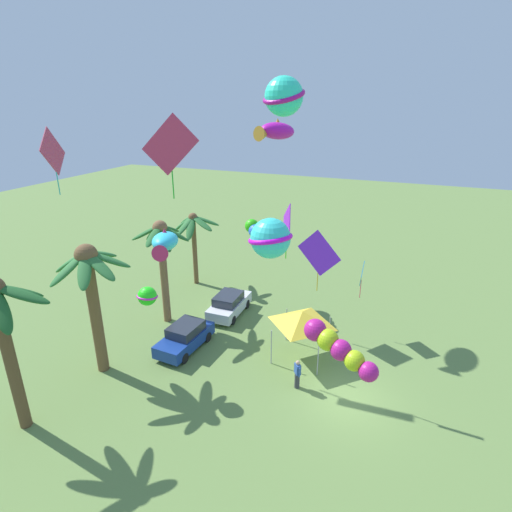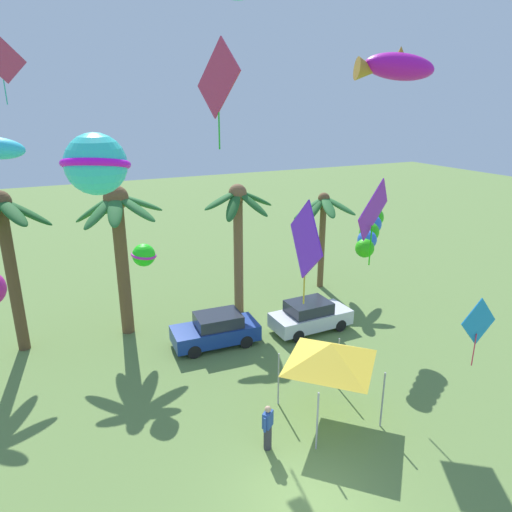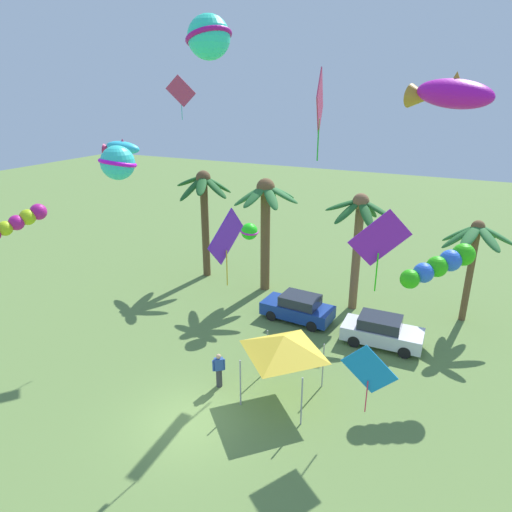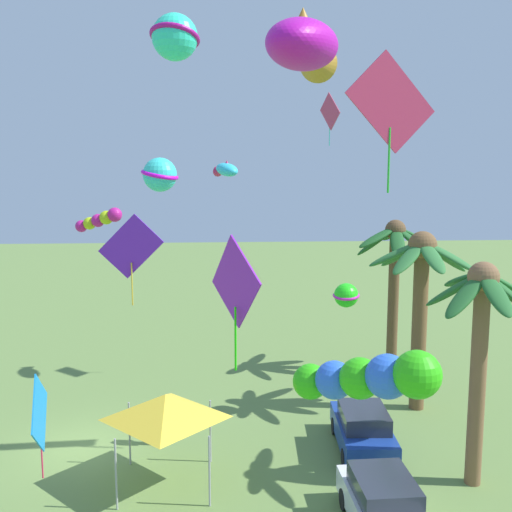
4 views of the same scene
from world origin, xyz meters
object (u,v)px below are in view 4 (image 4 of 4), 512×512
(kite_ball_11, at_px, (346,295))
(festival_tent, at_px, (166,406))
(kite_diamond_1, at_px, (131,248))
(kite_diamond_2, at_px, (235,285))
(kite_tube_7, at_px, (367,378))
(palm_tree_1, at_px, (481,323))
(kite_fish_4, at_px, (226,170))
(kite_diamond_9, at_px, (40,414))
(kite_diamond_3, at_px, (391,104))
(kite_ball_6, at_px, (175,37))
(palm_tree_0, at_px, (394,259))
(palm_tree_3, at_px, (421,280))
(kite_diamond_5, at_px, (330,112))
(kite_ball_10, at_px, (160,175))
(parked_car_1, at_px, (385,507))
(kite_fish_0, at_px, (305,47))
(spectator_0, at_px, (156,422))
(kite_tube_8, at_px, (100,220))
(parked_car_0, at_px, (363,429))

(kite_ball_11, bearing_deg, festival_tent, -53.57)
(kite_diamond_1, relative_size, kite_diamond_2, 0.88)
(kite_tube_7, bearing_deg, palm_tree_1, 135.04)
(kite_fish_4, height_order, kite_diamond_9, kite_fish_4)
(kite_diamond_1, xyz_separation_m, kite_diamond_3, (0.65, 8.07, 4.44))
(festival_tent, height_order, kite_ball_6, kite_ball_6)
(kite_ball_6, height_order, kite_ball_11, kite_ball_6)
(palm_tree_0, bearing_deg, palm_tree_3, -4.08)
(palm_tree_0, height_order, kite_ball_6, kite_ball_6)
(kite_diamond_5, distance_m, kite_ball_10, 7.86)
(parked_car_1, height_order, kite_diamond_9, kite_diamond_9)
(kite_fish_4, height_order, kite_tube_7, kite_fish_4)
(kite_tube_7, height_order, kite_ball_10, kite_ball_10)
(kite_fish_0, xyz_separation_m, kite_ball_11, (-9.41, 3.09, -7.15))
(parked_car_1, height_order, kite_tube_7, kite_tube_7)
(palm_tree_1, relative_size, festival_tent, 2.39)
(palm_tree_1, height_order, kite_fish_0, kite_fish_0)
(palm_tree_3, height_order, kite_ball_6, kite_ball_6)
(kite_ball_11, bearing_deg, spectator_0, -73.68)
(palm_tree_3, height_order, kite_fish_4, kite_fish_4)
(kite_ball_6, bearing_deg, kite_tube_8, -148.85)
(palm_tree_3, relative_size, kite_diamond_2, 2.11)
(festival_tent, distance_m, kite_diamond_9, 4.82)
(kite_diamond_1, height_order, kite_tube_8, kite_diamond_1)
(kite_fish_0, relative_size, kite_diamond_5, 1.44)
(spectator_0, xyz_separation_m, festival_tent, (2.70, 0.61, 1.65))
(palm_tree_1, distance_m, kite_diamond_1, 10.91)
(parked_car_1, xyz_separation_m, kite_diamond_5, (-11.71, 0.62, 11.23))
(palm_tree_0, xyz_separation_m, kite_tube_7, (14.93, -5.13, -0.28))
(palm_tree_0, xyz_separation_m, spectator_0, (7.07, -10.45, -4.57))
(parked_car_0, distance_m, kite_ball_11, 5.00)
(kite_tube_7, xyz_separation_m, kite_ball_11, (-9.93, 1.76, -0.34))
(kite_tube_8, bearing_deg, palm_tree_0, 90.79)
(kite_fish_0, height_order, kite_tube_8, kite_fish_0)
(parked_car_0, bearing_deg, kite_tube_8, -127.79)
(parked_car_0, xyz_separation_m, kite_fish_4, (-7.46, -4.47, 8.76))
(kite_diamond_2, bearing_deg, spectator_0, -155.40)
(kite_tube_8, bearing_deg, palm_tree_3, 71.45)
(palm_tree_1, distance_m, kite_tube_8, 16.56)
(parked_car_1, distance_m, kite_fish_4, 15.46)
(spectator_0, distance_m, kite_diamond_1, 6.29)
(kite_diamond_3, distance_m, kite_diamond_9, 13.07)
(kite_ball_11, bearing_deg, kite_diamond_2, -29.86)
(palm_tree_0, relative_size, kite_fish_0, 2.19)
(kite_diamond_3, height_order, kite_tube_7, kite_diamond_3)
(spectator_0, height_order, kite_fish_0, kite_fish_0)
(kite_tube_8, relative_size, kite_ball_11, 1.65)
(palm_tree_3, distance_m, kite_ball_6, 12.72)
(palm_tree_0, relative_size, parked_car_0, 1.81)
(parked_car_1, xyz_separation_m, kite_fish_0, (1.75, -2.50, 11.16))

